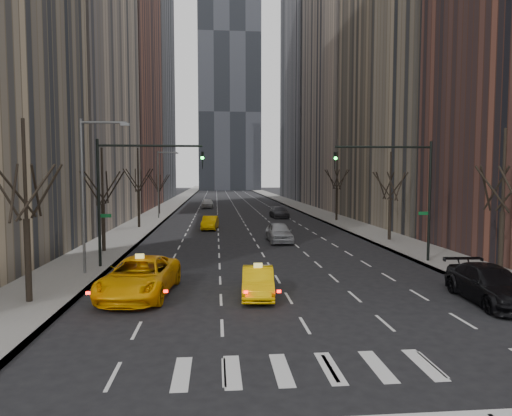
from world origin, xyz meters
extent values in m
plane|color=black|center=(0.00, 0.00, 0.00)|extent=(400.00, 400.00, 0.00)
cube|color=slate|center=(-12.25, 70.00, 0.07)|extent=(4.50, 320.00, 0.15)
cube|color=slate|center=(12.25, 70.00, 0.07)|extent=(4.50, 320.00, 0.15)
cube|color=brown|center=(-21.50, 66.00, 22.00)|extent=(14.00, 28.00, 44.00)
cube|color=slate|center=(-21.50, 96.00, 30.00)|extent=(14.00, 30.00, 60.00)
cube|color=tan|center=(21.50, 64.00, 25.00)|extent=(14.00, 28.00, 50.00)
cube|color=slate|center=(21.50, 95.00, 29.00)|extent=(14.00, 30.00, 58.00)
cube|color=black|center=(2.00, 170.00, 60.00)|extent=(24.00, 24.00, 120.00)
cylinder|color=black|center=(-12.00, 4.00, 2.04)|extent=(0.28, 0.28, 3.78)
cylinder|color=black|center=(-12.00, 4.00, 6.18)|extent=(0.16, 0.16, 4.50)
cylinder|color=black|center=(-11.85, 4.85, 5.16)|extent=(0.42, 1.80, 2.52)
cylinder|color=black|center=(-11.19, 4.29, 5.16)|extent=(1.74, 0.72, 2.52)
cylinder|color=black|center=(-11.34, 3.45, 5.16)|extent=(1.46, 1.25, 2.52)
cylinder|color=black|center=(-12.15, 3.15, 5.16)|extent=(0.42, 1.80, 2.52)
cylinder|color=black|center=(-12.81, 3.71, 5.16)|extent=(1.74, 0.72, 2.52)
cylinder|color=black|center=(-12.66, 4.55, 5.16)|extent=(1.46, 1.25, 2.52)
cylinder|color=black|center=(-12.00, 18.00, 1.93)|extent=(0.28, 0.28, 3.57)
cylinder|color=black|center=(-12.00, 18.00, 5.84)|extent=(0.16, 0.16, 4.25)
cylinder|color=black|center=(-11.85, 18.85, 4.95)|extent=(0.42, 1.80, 2.52)
cylinder|color=black|center=(-11.19, 18.29, 4.95)|extent=(1.74, 0.72, 2.52)
cylinder|color=black|center=(-11.34, 17.45, 4.95)|extent=(1.46, 1.25, 2.52)
cylinder|color=black|center=(-12.15, 17.15, 4.95)|extent=(0.42, 1.80, 2.52)
cylinder|color=black|center=(-12.81, 17.71, 4.95)|extent=(1.74, 0.72, 2.52)
cylinder|color=black|center=(-12.66, 18.55, 4.95)|extent=(1.46, 1.25, 2.52)
cylinder|color=black|center=(-12.00, 34.00, 2.15)|extent=(0.28, 0.28, 3.99)
cylinder|color=black|center=(-12.00, 34.00, 6.52)|extent=(0.16, 0.16, 4.75)
cylinder|color=black|center=(-11.85, 34.85, 5.37)|extent=(0.42, 1.80, 2.52)
cylinder|color=black|center=(-11.19, 34.29, 5.37)|extent=(1.74, 0.72, 2.52)
cylinder|color=black|center=(-11.34, 33.45, 5.37)|extent=(1.46, 1.25, 2.52)
cylinder|color=black|center=(-12.15, 33.15, 5.37)|extent=(0.42, 1.80, 2.52)
cylinder|color=black|center=(-12.81, 33.71, 5.37)|extent=(1.74, 0.72, 2.52)
cylinder|color=black|center=(-12.66, 34.55, 5.37)|extent=(1.46, 1.25, 2.52)
cylinder|color=black|center=(-12.00, 52.00, 1.83)|extent=(0.28, 0.28, 3.36)
cylinder|color=black|center=(-12.00, 52.00, 5.51)|extent=(0.16, 0.16, 4.00)
cylinder|color=black|center=(-11.85, 52.85, 4.74)|extent=(0.42, 1.80, 2.52)
cylinder|color=black|center=(-11.19, 52.29, 4.74)|extent=(1.74, 0.72, 2.52)
cylinder|color=black|center=(-11.34, 51.45, 4.74)|extent=(1.46, 1.25, 2.52)
cylinder|color=black|center=(-12.15, 51.15, 4.74)|extent=(0.42, 1.80, 2.52)
cylinder|color=black|center=(-12.81, 51.71, 4.74)|extent=(1.74, 0.72, 2.52)
cylinder|color=black|center=(-12.66, 52.55, 4.74)|extent=(1.46, 1.25, 2.52)
cylinder|color=black|center=(12.00, 6.00, 2.04)|extent=(0.28, 0.28, 3.78)
cylinder|color=black|center=(12.00, 6.00, 6.18)|extent=(0.16, 0.16, 4.50)
cylinder|color=black|center=(12.15, 6.85, 5.16)|extent=(0.42, 1.80, 2.52)
cylinder|color=black|center=(11.85, 5.15, 5.16)|extent=(0.42, 1.80, 2.52)
cylinder|color=black|center=(11.19, 5.71, 5.16)|extent=(1.74, 0.72, 2.52)
cylinder|color=black|center=(11.34, 6.55, 5.16)|extent=(1.46, 1.25, 2.52)
cylinder|color=black|center=(12.00, 22.00, 1.93)|extent=(0.28, 0.28, 3.57)
cylinder|color=black|center=(12.00, 22.00, 5.84)|extent=(0.16, 0.16, 4.25)
cylinder|color=black|center=(12.15, 22.85, 4.95)|extent=(0.42, 1.80, 2.52)
cylinder|color=black|center=(12.81, 22.29, 4.95)|extent=(1.74, 0.72, 2.52)
cylinder|color=black|center=(12.66, 21.45, 4.95)|extent=(1.46, 1.25, 2.52)
cylinder|color=black|center=(11.85, 21.15, 4.95)|extent=(0.42, 1.80, 2.52)
cylinder|color=black|center=(11.19, 21.71, 4.95)|extent=(1.74, 0.72, 2.52)
cylinder|color=black|center=(11.34, 22.55, 4.95)|extent=(1.46, 1.25, 2.52)
cylinder|color=black|center=(12.00, 40.00, 2.15)|extent=(0.28, 0.28, 3.99)
cylinder|color=black|center=(12.00, 40.00, 6.52)|extent=(0.16, 0.16, 4.75)
cylinder|color=black|center=(12.15, 40.85, 5.37)|extent=(0.42, 1.80, 2.52)
cylinder|color=black|center=(12.81, 40.29, 5.37)|extent=(1.74, 0.72, 2.52)
cylinder|color=black|center=(12.66, 39.45, 5.37)|extent=(1.46, 1.25, 2.52)
cylinder|color=black|center=(11.85, 39.15, 5.37)|extent=(0.42, 1.80, 2.52)
cylinder|color=black|center=(11.19, 39.71, 5.37)|extent=(1.74, 0.72, 2.52)
cylinder|color=black|center=(11.34, 40.55, 5.37)|extent=(1.46, 1.25, 2.52)
cylinder|color=black|center=(-10.80, 12.00, 4.15)|extent=(0.18, 0.18, 8.00)
cylinder|color=black|center=(-7.55, 12.00, 7.75)|extent=(6.50, 0.14, 0.14)
imported|color=black|center=(-4.30, 12.00, 6.85)|extent=(0.18, 0.22, 1.10)
sphere|color=#0CFF33|center=(-4.30, 11.82, 7.00)|extent=(0.20, 0.20, 0.20)
cube|color=#0C5926|center=(-10.40, 12.00, 3.35)|extent=(0.70, 0.04, 0.22)
cylinder|color=black|center=(10.80, 12.00, 4.15)|extent=(0.18, 0.18, 8.00)
cylinder|color=black|center=(7.55, 12.00, 7.75)|extent=(6.50, 0.14, 0.14)
imported|color=black|center=(4.30, 12.00, 6.85)|extent=(0.18, 0.22, 1.10)
sphere|color=#0CFF33|center=(4.30, 11.82, 7.00)|extent=(0.20, 0.20, 0.20)
cube|color=#0C5926|center=(10.40, 12.00, 3.35)|extent=(0.70, 0.04, 0.22)
cylinder|color=slate|center=(-11.20, 10.00, 4.65)|extent=(0.16, 0.16, 9.00)
cylinder|color=slate|center=(-9.90, 10.00, 8.95)|extent=(2.60, 0.14, 0.14)
cube|color=slate|center=(-8.70, 10.00, 8.85)|extent=(0.50, 0.22, 0.15)
cylinder|color=slate|center=(-11.20, 45.00, 4.65)|extent=(0.16, 0.16, 9.00)
cylinder|color=slate|center=(-9.90, 45.00, 8.95)|extent=(2.60, 0.14, 0.14)
cube|color=slate|center=(-8.70, 45.00, 8.85)|extent=(0.50, 0.22, 0.15)
imported|color=#FFB105|center=(-7.21, 5.11, 0.92)|extent=(3.72, 6.91, 1.84)
imported|color=#F7BB05|center=(-1.44, 4.46, 0.71)|extent=(1.83, 4.40, 1.42)
imported|color=#AEB1B6|center=(2.09, 22.31, 0.86)|extent=(2.13, 5.09, 1.72)
imported|color=black|center=(9.20, 2.45, 0.84)|extent=(2.71, 5.94, 1.68)
imported|color=#FFB705|center=(-4.13, 32.28, 0.73)|extent=(1.97, 4.57, 1.46)
imported|color=#333238|center=(5.26, 45.24, 0.76)|extent=(2.41, 5.32, 1.51)
imported|color=silver|center=(-4.98, 65.33, 0.85)|extent=(2.15, 5.04, 1.70)
camera|label=1|loc=(-3.45, -17.32, 5.90)|focal=32.00mm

